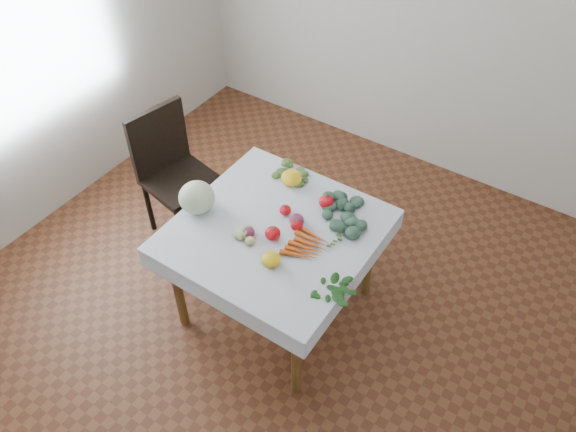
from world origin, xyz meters
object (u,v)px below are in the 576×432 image
Objects in this scene: table at (275,241)px; chair at (171,166)px; carrot_bunch at (309,246)px; cabbage at (197,197)px; heirloom_back at (292,178)px.

table is 1.10m from chair.
carrot_bunch is (0.24, -0.02, 0.12)m from table.
chair is at bearing 166.93° from table.
chair reaches higher than carrot_bunch.
table is 0.53m from cabbage.
cabbage is at bearing -123.57° from heirloom_back.
chair is 1.36m from carrot_bunch.
cabbage is at bearing -165.82° from table.
heirloom_back is at bearing 8.60° from chair.
heirloom_back is at bearing 133.45° from carrot_bunch.
carrot_bunch is at bearing 8.08° from cabbage.
table is 0.27m from carrot_bunch.
carrot_bunch is (0.39, -0.41, -0.03)m from heirloom_back.
chair reaches higher than table.
table is 3.93× the size of carrot_bunch.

